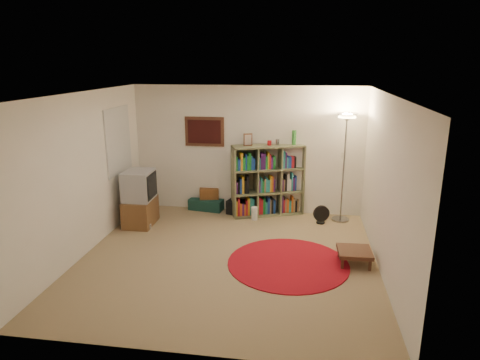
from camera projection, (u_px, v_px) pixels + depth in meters
The scene contains 12 objects.
room at pixel (224, 179), 6.31m from camera, with size 4.54×4.54×2.54m.
bookshelf at pixel (267, 181), 8.35m from camera, with size 1.44×0.85×1.67m.
floor_lamp at pixel (346, 132), 7.72m from camera, with size 0.49×0.49×2.04m.
floor_fan at pixel (321, 215), 7.97m from camera, with size 0.31×0.20×0.35m.
tv_stand at pixel (140, 199), 7.85m from camera, with size 0.52×0.72×1.03m.
dvd_box at pixel (144, 225), 7.80m from camera, with size 0.33×0.30×0.09m.
suitcase at pixel (207, 203), 8.80m from camera, with size 0.75×0.54×0.22m.
wicker_basket at pixel (209, 193), 8.76m from camera, with size 0.44×0.35×0.22m.
duffel_bag at pixel (238, 207), 8.52m from camera, with size 0.47×0.43×0.28m.
paper_towel at pixel (254, 213), 8.18m from camera, with size 0.12×0.12×0.25m.
red_rug at pixel (288, 263), 6.42m from camera, with size 1.82×1.82×0.02m.
side_table at pixel (355, 252), 6.38m from camera, with size 0.51×0.51×0.23m.
Camera 1 is at (1.07, -5.92, 2.95)m, focal length 32.00 mm.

